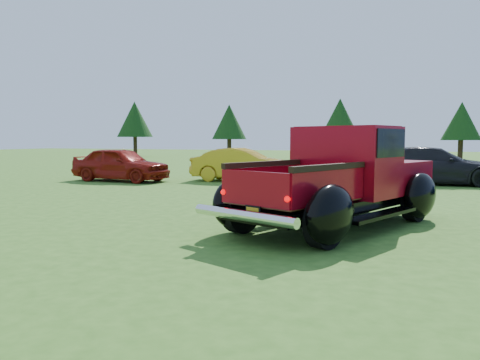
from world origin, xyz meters
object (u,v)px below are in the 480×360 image
at_px(tree_mid_left, 340,118).
at_px(show_car_grey, 433,166).
at_px(pickup_truck, 346,178).
at_px(tree_west, 229,122).
at_px(tree_mid_right, 461,121).
at_px(tree_far_west, 135,119).
at_px(show_car_yellow, 242,165).
at_px(show_car_red, 121,164).

relative_size(tree_mid_left, show_car_grey, 1.06).
bearing_deg(pickup_truck, tree_west, 138.94).
relative_size(tree_mid_left, tree_mid_right, 1.14).
xyz_separation_m(tree_far_west, tree_west, (10.00, -1.00, -0.41)).
distance_m(tree_mid_left, show_car_yellow, 22.03).
bearing_deg(pickup_truck, tree_mid_left, 121.69).
bearing_deg(show_car_grey, show_car_red, 101.44).
distance_m(tree_far_west, tree_west, 10.06).
xyz_separation_m(tree_mid_left, show_car_grey, (6.50, -20.53, -2.70)).
xyz_separation_m(pickup_truck, show_car_red, (-9.64, 6.42, -0.23)).
relative_size(pickup_truck, show_car_red, 1.37).
bearing_deg(show_car_grey, tree_mid_right, -10.14).
height_order(tree_mid_right, show_car_yellow, tree_mid_right).
distance_m(show_car_red, show_car_yellow, 4.82).
xyz_separation_m(tree_far_west, tree_mid_left, (19.00, 1.00, -0.14)).
xyz_separation_m(tree_mid_left, show_car_yellow, (-0.50, -21.85, -2.73)).
distance_m(pickup_truck, show_car_yellow, 9.51).
height_order(tree_far_west, tree_mid_right, tree_far_west).
xyz_separation_m(tree_west, tree_mid_right, (18.00, 1.00, -0.14)).
bearing_deg(tree_west, tree_far_west, 174.29).
distance_m(tree_far_west, tree_mid_right, 28.01).
xyz_separation_m(pickup_truck, show_car_yellow, (-5.10, 8.03, -0.25)).
bearing_deg(show_car_red, tree_west, 14.03).
bearing_deg(show_car_red, pickup_truck, -120.06).
relative_size(tree_mid_left, pickup_truck, 0.92).
xyz_separation_m(tree_mid_right, show_car_grey, (-2.50, -19.53, -2.29)).
relative_size(tree_far_west, tree_mid_left, 1.04).
bearing_deg(show_car_yellow, tree_far_west, 37.95).
height_order(tree_far_west, show_car_yellow, tree_far_west).
xyz_separation_m(tree_mid_right, show_car_yellow, (-9.50, -20.85, -2.32)).
xyz_separation_m(pickup_truck, show_car_grey, (1.90, 9.35, -0.22)).
bearing_deg(tree_mid_right, show_car_grey, -97.30).
height_order(tree_west, tree_mid_left, tree_mid_left).
distance_m(tree_far_west, show_car_red, 26.60).
bearing_deg(show_car_grey, pickup_truck, 165.65).
xyz_separation_m(tree_west, tree_mid_left, (9.00, 2.00, 0.27)).
bearing_deg(tree_far_west, show_car_yellow, -48.42).
distance_m(tree_mid_right, show_car_yellow, 23.03).
bearing_deg(tree_mid_left, show_car_grey, -72.43).
bearing_deg(tree_mid_left, pickup_truck, -81.26).
relative_size(tree_mid_right, show_car_grey, 0.93).
relative_size(show_car_red, show_car_yellow, 1.00).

